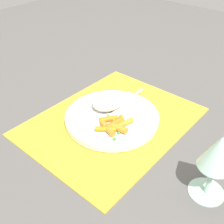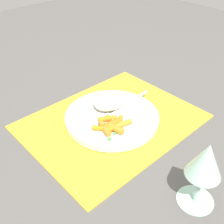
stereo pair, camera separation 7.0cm
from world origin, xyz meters
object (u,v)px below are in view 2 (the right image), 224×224
at_px(plate, 112,118).
at_px(wine_glass, 205,163).
at_px(carrot_portion, 112,125).
at_px(rice_mound, 110,101).
at_px(fork, 120,109).

distance_m(plate, wine_glass, 0.32).
relative_size(carrot_portion, wine_glass, 0.63).
height_order(rice_mound, carrot_portion, rice_mound).
distance_m(carrot_portion, fork, 0.08).
bearing_deg(wine_glass, plate, -99.74).
distance_m(fork, wine_glass, 0.33).
bearing_deg(fork, carrot_portion, 31.17).
bearing_deg(rice_mound, wine_glass, 77.26).
height_order(plate, wine_glass, wine_glass).
height_order(plate, rice_mound, rice_mound).
bearing_deg(rice_mound, fork, 104.25).
xyz_separation_m(fork, wine_glass, (0.09, 0.31, 0.08)).
bearing_deg(wine_glass, fork, -105.49).
xyz_separation_m(plate, carrot_portion, (0.04, 0.04, 0.02)).
height_order(fork, wine_glass, wine_glass).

